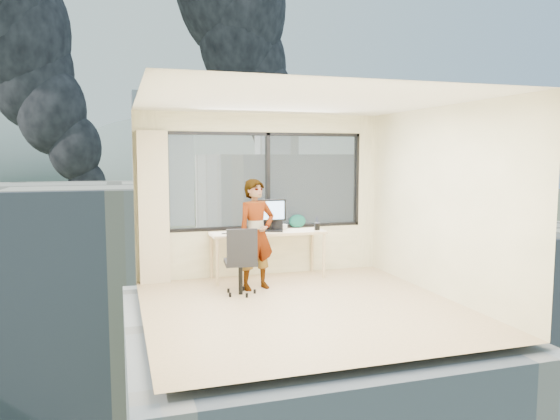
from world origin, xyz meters
name	(u,v)px	position (x,y,z in m)	size (l,w,h in m)	color
floor	(303,307)	(0.00, 0.00, 0.00)	(4.00, 4.00, 0.01)	#D3B089
ceiling	(304,101)	(0.00, 0.00, 2.60)	(4.00, 4.00, 0.01)	white
wall_front	(379,226)	(0.00, -2.00, 1.30)	(4.00, 0.01, 2.60)	beige
wall_left	(139,211)	(-2.00, 0.00, 1.30)	(0.01, 4.00, 2.60)	beige
wall_right	(441,202)	(2.00, 0.00, 1.30)	(0.01, 4.00, 2.60)	beige
window_wall	(265,181)	(0.05, 2.00, 1.52)	(3.30, 0.16, 1.55)	black
curtain	(154,208)	(-1.72, 1.88, 1.15)	(0.45, 0.14, 2.30)	beige
desk	(268,255)	(0.00, 1.66, 0.38)	(1.80, 0.60, 0.75)	beige
chair	(240,260)	(-0.63, 0.83, 0.48)	(0.49, 0.49, 0.97)	black
person	(256,234)	(-0.34, 1.07, 0.80)	(0.58, 0.38, 1.60)	#2D2D33
monitor	(270,215)	(0.06, 1.71, 1.00)	(0.50, 0.11, 0.50)	black
game_console	(275,226)	(0.20, 1.91, 0.79)	(0.31, 0.26, 0.08)	white
laptop	(273,225)	(0.08, 1.63, 0.85)	(0.31, 0.33, 0.20)	black
cellphone	(225,233)	(-0.69, 1.59, 0.76)	(0.11, 0.05, 0.01)	black
pen_cup	(317,226)	(0.80, 1.57, 0.81)	(0.09, 0.09, 0.11)	black
handbag	(297,221)	(0.58, 1.91, 0.86)	(0.28, 0.14, 0.22)	#0B4336
exterior_ground	(128,224)	(0.00, 120.00, -14.00)	(400.00, 400.00, 0.04)	#515B3D
near_bldg_a	(8,297)	(-9.00, 30.00, -7.00)	(16.00, 12.00, 14.00)	beige
near_bldg_b	(286,245)	(12.00, 38.00, -6.00)	(14.00, 13.00, 16.00)	silver
near_bldg_c	(532,290)	(30.00, 28.00, -9.00)	(12.00, 10.00, 10.00)	beige
far_tower_b	(162,159)	(8.00, 120.00, 1.00)	(13.00, 13.00, 30.00)	silver
far_tower_c	(286,165)	(45.00, 140.00, -1.00)	(15.00, 15.00, 26.00)	silver
hill_b	(282,180)	(100.00, 320.00, -14.00)	(300.00, 220.00, 96.00)	slate
tree_b	(255,388)	(4.00, 18.00, -9.50)	(7.60, 7.60, 9.00)	#22511B
tree_c	(376,266)	(22.00, 40.00, -9.00)	(8.40, 8.40, 10.00)	#22511B
smoke_plume_a	(81,17)	(-10.00, 150.00, 39.00)	(40.00, 24.00, 90.00)	black
smoke_plume_b	(287,82)	(55.00, 170.00, 27.00)	(30.00, 18.00, 70.00)	black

